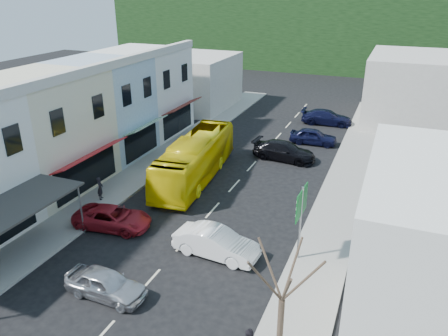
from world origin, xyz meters
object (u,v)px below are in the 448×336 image
(car_silver, at_px, (106,283))
(pedestrian_left, at_px, (100,187))
(car_white, at_px, (216,244))
(car_red, at_px, (113,217))
(traffic_signal, at_px, (364,92))
(street_tree, at_px, (282,300))
(direction_sign, at_px, (300,225))
(bus, at_px, (195,159))

(car_silver, height_order, pedestrian_left, pedestrian_left)
(car_white, relative_size, pedestrian_left, 2.59)
(car_red, bearing_deg, car_silver, -154.87)
(car_silver, height_order, car_red, same)
(car_red, height_order, pedestrian_left, pedestrian_left)
(traffic_signal, bearing_deg, car_white, 97.38)
(car_silver, bearing_deg, traffic_signal, -10.37)
(car_white, height_order, traffic_signal, traffic_signal)
(car_white, height_order, street_tree, street_tree)
(direction_sign, relative_size, street_tree, 0.67)
(car_white, bearing_deg, direction_sign, -69.16)
(bus, relative_size, direction_sign, 2.70)
(car_white, relative_size, street_tree, 0.69)
(car_red, distance_m, pedestrian_left, 3.86)
(car_red, xyz_separation_m, street_tree, (12.03, -6.40, 2.49))
(car_white, distance_m, street_tree, 8.29)
(bus, xyz_separation_m, car_white, (5.37, -8.78, -0.85))
(street_tree, bearing_deg, traffic_signal, 91.07)
(street_tree, bearing_deg, car_silver, 173.36)
(pedestrian_left, relative_size, street_tree, 0.27)
(car_white, distance_m, car_red, 6.92)
(bus, distance_m, street_tree, 18.22)
(car_white, relative_size, traffic_signal, 0.95)
(car_red, xyz_separation_m, direction_sign, (11.12, 0.84, 1.45))
(direction_sign, bearing_deg, car_silver, -138.26)
(car_silver, relative_size, traffic_signal, 0.95)
(bus, relative_size, pedestrian_left, 6.82)
(pedestrian_left, bearing_deg, car_white, -131.13)
(bus, relative_size, car_white, 2.64)
(street_tree, bearing_deg, bus, 125.33)
(pedestrian_left, bearing_deg, car_red, -156.93)
(car_red, xyz_separation_m, traffic_signal, (11.32, 32.11, 1.61))
(car_silver, bearing_deg, pedestrian_left, 39.35)
(street_tree, bearing_deg, pedestrian_left, 148.70)
(pedestrian_left, height_order, direction_sign, direction_sign)
(car_silver, xyz_separation_m, street_tree, (8.62, -1.00, 2.49))
(street_tree, relative_size, traffic_signal, 1.38)
(bus, distance_m, direction_sign, 12.21)
(direction_sign, xyz_separation_m, street_tree, (0.92, -7.25, 1.04))
(car_silver, distance_m, car_white, 6.11)
(car_white, relative_size, direction_sign, 1.02)
(car_white, bearing_deg, car_red, 91.39)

